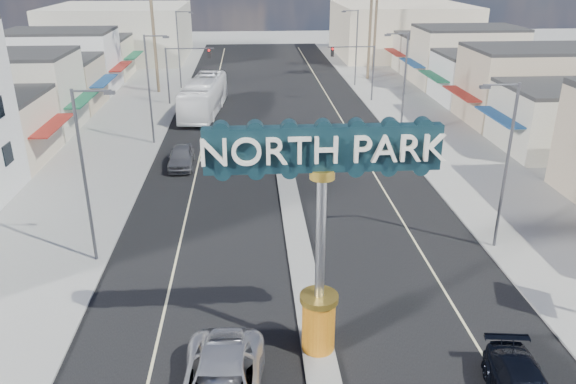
{
  "coord_description": "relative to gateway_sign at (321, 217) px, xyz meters",
  "views": [
    {
      "loc": [
        -2.48,
        -16.17,
        14.51
      ],
      "look_at": [
        -0.69,
        9.16,
        3.94
      ],
      "focal_mm": 35.0,
      "sensor_mm": 36.0,
      "label": 1
    }
  ],
  "objects": [
    {
      "name": "storefront_row_left",
      "position": [
        -24.0,
        41.02,
        -2.93
      ],
      "size": [
        12.0,
        42.0,
        6.0
      ],
      "primitive_type": "cube",
      "color": "beige",
      "rests_on": "ground"
    },
    {
      "name": "streetlight_l_mid",
      "position": [
        -10.43,
        28.02,
        -0.86
      ],
      "size": [
        2.03,
        0.22,
        9.0
      ],
      "color": "#47474C",
      "rests_on": "ground"
    },
    {
      "name": "city_bus",
      "position": [
        -7.0,
        38.0,
        -4.18
      ],
      "size": [
        4.24,
        12.79,
        3.5
      ],
      "primitive_type": "imported",
      "rotation": [
        0.0,
        0.0,
        -0.11
      ],
      "color": "white",
      "rests_on": "ground"
    },
    {
      "name": "backdrop_far_right",
      "position": [
        22.0,
        73.02,
        -1.93
      ],
      "size": [
        20.0,
        20.0,
        8.0
      ],
      "primitive_type": "cube",
      "color": "beige",
      "rests_on": "ground"
    },
    {
      "name": "streetlight_r_far",
      "position": [
        10.43,
        50.02,
        -0.86
      ],
      "size": [
        2.03,
        0.22,
        9.0
      ],
      "color": "#47474C",
      "rests_on": "ground"
    },
    {
      "name": "sidewalk_left",
      "position": [
        -14.0,
        28.02,
        -5.87
      ],
      "size": [
        8.0,
        120.0,
        0.12
      ],
      "primitive_type": "cube",
      "color": "gray",
      "rests_on": "ground"
    },
    {
      "name": "traffic_signal_right",
      "position": [
        9.18,
        42.02,
        -1.65
      ],
      "size": [
        5.09,
        0.45,
        6.0
      ],
      "color": "#47474C",
      "rests_on": "ground"
    },
    {
      "name": "streetlight_l_near",
      "position": [
        -10.43,
        8.02,
        -0.86
      ],
      "size": [
        2.03,
        0.22,
        9.0
      ],
      "color": "#47474C",
      "rests_on": "ground"
    },
    {
      "name": "storefront_row_right",
      "position": [
        24.0,
        41.02,
        -2.93
      ],
      "size": [
        12.0,
        42.0,
        6.0
      ],
      "primitive_type": "cube",
      "color": "#B7B29E",
      "rests_on": "ground"
    },
    {
      "name": "gateway_sign",
      "position": [
        0.0,
        0.0,
        0.0
      ],
      "size": [
        8.2,
        1.5,
        9.15
      ],
      "color": "#D76310",
      "rests_on": "median_island"
    },
    {
      "name": "streetlight_r_mid",
      "position": [
        10.43,
        28.02,
        -0.86
      ],
      "size": [
        2.03,
        0.22,
        9.0
      ],
      "color": "#47474C",
      "rests_on": "ground"
    },
    {
      "name": "traffic_signal_left",
      "position": [
        -9.18,
        42.02,
        -1.65
      ],
      "size": [
        5.09,
        0.45,
        6.0
      ],
      "color": "#47474C",
      "rests_on": "ground"
    },
    {
      "name": "road",
      "position": [
        0.0,
        28.02,
        -5.92
      ],
      "size": [
        20.0,
        120.0,
        0.01
      ],
      "primitive_type": "cube",
      "color": "black",
      "rests_on": "ground"
    },
    {
      "name": "median_island",
      "position": [
        0.0,
        12.02,
        -5.85
      ],
      "size": [
        1.3,
        30.0,
        0.16
      ],
      "primitive_type": "cube",
      "color": "gray",
      "rests_on": "ground"
    },
    {
      "name": "streetlight_r_near",
      "position": [
        10.43,
        8.02,
        -0.86
      ],
      "size": [
        2.03,
        0.22,
        9.0
      ],
      "color": "#47474C",
      "rests_on": "ground"
    },
    {
      "name": "ground",
      "position": [
        0.0,
        28.02,
        -5.93
      ],
      "size": [
        160.0,
        160.0,
        0.0
      ],
      "primitive_type": "plane",
      "color": "gray",
      "rests_on": "ground"
    },
    {
      "name": "car_parked_left",
      "position": [
        -7.67,
        22.19,
        -5.14
      ],
      "size": [
        2.0,
        4.69,
        1.58
      ],
      "primitive_type": "imported",
      "rotation": [
        0.0,
        0.0,
        0.03
      ],
      "color": "slate",
      "rests_on": "ground"
    },
    {
      "name": "sidewalk_right",
      "position": [
        14.0,
        28.02,
        -5.87
      ],
      "size": [
        8.0,
        120.0,
        0.12
      ],
      "primitive_type": "cube",
      "color": "gray",
      "rests_on": "ground"
    },
    {
      "name": "car_parked_right",
      "position": [
        9.0,
        23.0,
        -5.07
      ],
      "size": [
        2.03,
        5.27,
        1.71
      ],
      "primitive_type": "imported",
      "rotation": [
        0.0,
        0.0,
        0.04
      ],
      "color": "white",
      "rests_on": "ground"
    },
    {
      "name": "backdrop_far_left",
      "position": [
        -22.0,
        73.02,
        -1.93
      ],
      "size": [
        20.0,
        20.0,
        8.0
      ],
      "primitive_type": "cube",
      "color": "#B7B29E",
      "rests_on": "ground"
    },
    {
      "name": "streetlight_l_far",
      "position": [
        -10.43,
        50.02,
        -0.86
      ],
      "size": [
        2.03,
        0.22,
        9.0
      ],
      "color": "#47474C",
      "rests_on": "ground"
    }
  ]
}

